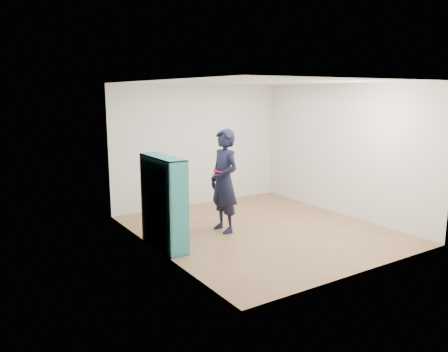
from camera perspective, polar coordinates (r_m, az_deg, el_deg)
floor at (r=7.93m, az=4.86°, el=-6.99°), size 4.50×4.50×0.00m
ceiling at (r=7.55m, az=5.18°, el=12.14°), size 4.50×4.50×0.00m
wall_left at (r=6.62m, az=-8.83°, el=0.94°), size 0.02×4.50×2.60m
wall_right at (r=8.99m, az=15.18°, el=3.29°), size 0.02×4.50×2.60m
wall_back at (r=9.50m, az=-3.32°, el=4.03°), size 4.00×0.02×2.60m
wall_front at (r=6.04m, az=18.16°, el=-0.42°), size 4.00×0.02×2.60m
bookshelf at (r=6.91m, az=-8.02°, el=-3.64°), size 0.32×1.09×1.46m
person at (r=7.60m, az=0.02°, el=-0.65°), size 0.46×0.68×1.81m
smartphone at (r=7.57m, az=-1.38°, el=0.22°), size 0.02×0.10×0.13m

